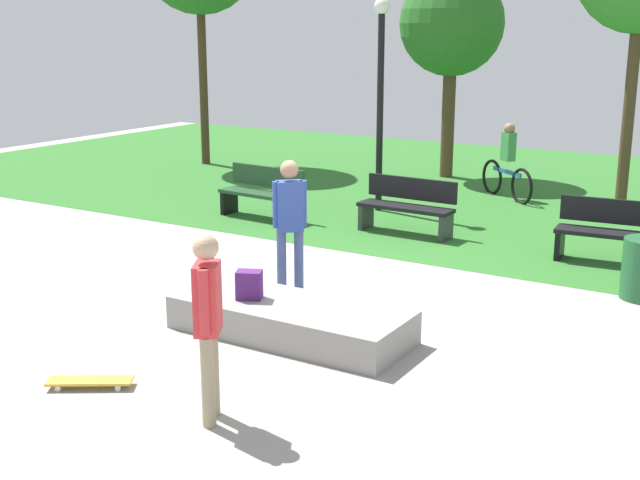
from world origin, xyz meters
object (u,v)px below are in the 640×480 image
Objects in this scene: skater_watching at (290,217)px; lamp_post at (381,83)px; backpack_on_ledge at (249,285)px; skateboard_spare at (224,316)px; tree_young_birch at (452,25)px; skateboard_by_ledge at (90,381)px; cyclist_on_bicycle at (507,167)px; skater_performing_trick at (208,314)px; park_bench_far_left at (407,205)px; park_bench_center_lawn at (263,192)px; concrete_ledge at (291,320)px; park_bench_near_path at (614,231)px.

lamp_post is (-1.35, 5.01, 1.32)m from skater_watching.
skateboard_spare is at bearing -32.58° from backpack_on_ledge.
backpack_on_ledge is 0.07× the size of tree_young_birch.
skater_watching reaches higher than skateboard_by_ledge.
backpack_on_ledge is 1.40m from skater_watching.
tree_young_birch is at bearing 140.31° from cyclist_on_bicycle.
skater_performing_trick is (1.01, -1.96, 0.44)m from backpack_on_ledge.
skater_performing_trick is 1.03× the size of park_bench_far_left.
skateboard_by_ledge is 12.79m from tree_young_birch.
skater_performing_trick is at bearing -67.96° from skater_watching.
lamp_post is (1.45, 1.65, 1.85)m from park_bench_center_lawn.
skater_watching is 2.34× the size of skateboard_spare.
park_bench_center_lawn is 0.43× the size of lamp_post.
skater_performing_trick is at bearing -75.64° from concrete_ledge.
skateboard_by_ledge is (-0.88, -2.12, -0.12)m from concrete_ledge.
concrete_ledge is 8.54m from cyclist_on_bicycle.
skater_performing_trick is at bearing 91.93° from backpack_on_ledge.
skateboard_by_ledge is at bearing -81.40° from lamp_post.
park_bench_center_lawn reaches higher than skateboard_spare.
skater_performing_trick is at bearing -72.14° from lamp_post.
lamp_post is (-1.23, 6.24, 2.27)m from skateboard_spare.
park_bench_far_left is at bearing 100.66° from concrete_ledge.
backpack_on_ledge is at bearing -75.33° from lamp_post.
skateboard_by_ledge is at bearing -115.11° from park_bench_near_path.
tree_young_birch is 4.07m from lamp_post.
park_bench_near_path is at bearing 2.53° from park_bench_center_lawn.
lamp_post reaches higher than skater_watching.
skateboard_spare is (-0.11, -1.23, -0.95)m from skater_watching.
park_bench_center_lawn is at bearing -131.24° from lamp_post.
skateboard_spare is at bearing -92.78° from cyclist_on_bicycle.
park_bench_far_left is (-0.04, 7.00, 0.42)m from skateboard_by_ledge.
concrete_ledge is 1.65× the size of park_bench_far_left.
skateboard_by_ledge is at bearing -67.92° from park_bench_center_lawn.
cyclist_on_bicycle is (1.97, -1.63, -2.70)m from tree_young_birch.
skater_watching is 1.07× the size of park_bench_far_left.
tree_young_birch reaches higher than lamp_post.
concrete_ledge is 1.63× the size of park_bench_center_lawn.
park_bench_far_left is at bearing 92.01° from skater_watching.
park_bench_near_path is 0.36× the size of tree_young_birch.
park_bench_center_lawn is (-3.10, 4.64, -0.05)m from backpack_on_ledge.
skateboard_by_ledge is 0.48× the size of park_bench_near_path.
skater_watching is at bearing 84.69° from skateboard_spare.
backpack_on_ledge is at bearing 79.17° from skateboard_by_ledge.
skateboard_spare is 0.19× the size of lamp_post.
park_bench_center_lawn reaches higher than backpack_on_ledge.
park_bench_near_path is 1.00× the size of park_bench_center_lawn.
skateboard_by_ledge and skateboard_spare have the same top height.
park_bench_near_path is 7.74m from tree_young_birch.
skater_watching is 3.45m from skateboard_by_ledge.
skater_watching is 1.56m from skateboard_spare.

